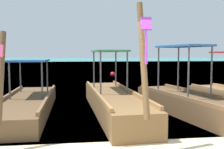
{
  "coord_description": "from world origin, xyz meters",
  "views": [
    {
      "loc": [
        -0.9,
        -4.12,
        1.86
      ],
      "look_at": [
        0.0,
        3.19,
        1.27
      ],
      "focal_mm": 41.33,
      "sensor_mm": 36.0,
      "label": 1
    }
  ],
  "objects": [
    {
      "name": "longtail_boat_violet_ribbon",
      "position": [
        0.12,
        3.89,
        0.38
      ],
      "size": [
        1.57,
        6.42,
        2.91
      ],
      "color": "brown",
      "rests_on": "ground"
    },
    {
      "name": "longtail_boat_pink_ribbon",
      "position": [
        -2.55,
        4.08,
        0.31
      ],
      "size": [
        1.52,
        5.95,
        2.34
      ],
      "color": "brown",
      "rests_on": "ground"
    },
    {
      "name": "sea_water",
      "position": [
        0.0,
        61.19,
        0.0
      ],
      "size": [
        120.0,
        120.0,
        0.0
      ],
      "primitive_type": "plane",
      "color": "teal",
      "rests_on": "ground"
    },
    {
      "name": "mooring_buoy_near",
      "position": [
        1.71,
        16.66,
        0.2
      ],
      "size": [
        0.39,
        0.39,
        0.39
      ],
      "color": "red",
      "rests_on": "sea_water"
    },
    {
      "name": "longtail_boat_blue_ribbon",
      "position": [
        2.45,
        2.95,
        0.37
      ],
      "size": [
        2.28,
        6.05,
        2.84
      ],
      "color": "brown",
      "rests_on": "ground"
    }
  ]
}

